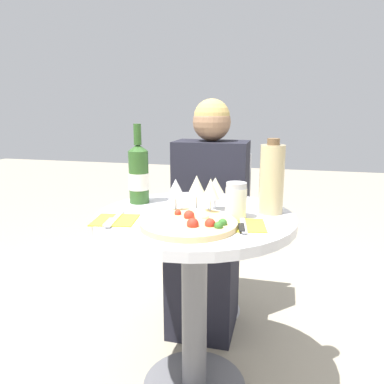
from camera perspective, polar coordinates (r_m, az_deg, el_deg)
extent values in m
cylinder|color=slate|center=(1.58, 0.36, -17.15)|extent=(0.10, 0.10, 0.71)
cylinder|color=silver|center=(1.43, 0.38, -4.08)|extent=(0.76, 0.76, 0.04)
cylinder|color=#ADADB2|center=(2.32, 2.71, -17.38)|extent=(0.35, 0.35, 0.01)
cylinder|color=#ADADB2|center=(2.21, 2.77, -12.55)|extent=(0.06, 0.06, 0.44)
cube|color=#ADADB2|center=(2.12, 2.84, -6.77)|extent=(0.39, 0.39, 0.03)
cube|color=#ADADB2|center=(2.24, 3.84, 0.40)|extent=(0.39, 0.02, 0.43)
cube|color=black|center=(2.05, 1.77, -14.23)|extent=(0.33, 0.35, 0.47)
cube|color=black|center=(2.05, 2.92, 0.49)|extent=(0.39, 0.23, 0.52)
sphere|color=#997051|center=(2.00, 3.04, 10.62)|extent=(0.20, 0.20, 0.20)
sphere|color=tan|center=(2.00, 3.05, 11.34)|extent=(0.19, 0.19, 0.19)
cylinder|color=#E5C17F|center=(1.28, -0.49, -4.88)|extent=(0.33, 0.33, 0.02)
sphere|color=#336B28|center=(1.21, 4.06, -5.18)|extent=(0.03, 0.03, 0.03)
sphere|color=#B22D1E|center=(1.22, 0.11, -4.89)|extent=(0.04, 0.04, 0.04)
sphere|color=#B22D1E|center=(1.22, 2.78, -4.85)|extent=(0.04, 0.04, 0.04)
sphere|color=#B22D1E|center=(1.35, -2.17, -3.23)|extent=(0.03, 0.03, 0.03)
sphere|color=#B22D1E|center=(1.31, -0.44, -3.62)|extent=(0.04, 0.04, 0.04)
sphere|color=beige|center=(1.30, 2.05, -3.83)|extent=(0.02, 0.02, 0.02)
sphere|color=#336B28|center=(1.24, 4.69, -4.72)|extent=(0.03, 0.03, 0.03)
cylinder|color=#2D5623|center=(1.59, -8.11, 2.27)|extent=(0.08, 0.08, 0.22)
cone|color=#2D5623|center=(1.58, -8.26, 6.74)|extent=(0.08, 0.08, 0.03)
cylinder|color=#2D5623|center=(1.57, -8.32, 8.69)|extent=(0.03, 0.03, 0.09)
cylinder|color=silver|center=(1.60, -8.09, 1.65)|extent=(0.09, 0.09, 0.07)
cylinder|color=tan|center=(1.45, 12.05, 1.88)|extent=(0.09, 0.09, 0.26)
cylinder|color=brown|center=(1.43, 12.31, 7.51)|extent=(0.05, 0.05, 0.02)
cylinder|color=silver|center=(1.37, 6.71, -1.69)|extent=(0.08, 0.08, 0.11)
cylinder|color=#B2B2B7|center=(1.36, 6.79, 1.03)|extent=(0.07, 0.07, 0.02)
cylinder|color=silver|center=(1.49, 3.52, -2.65)|extent=(0.06, 0.06, 0.00)
cylinder|color=silver|center=(1.48, 3.54, -1.36)|extent=(0.01, 0.01, 0.07)
cone|color=beige|center=(1.47, 3.57, 1.05)|extent=(0.07, 0.07, 0.06)
cylinder|color=silver|center=(1.40, 2.81, -3.64)|extent=(0.06, 0.06, 0.00)
cylinder|color=silver|center=(1.39, 2.82, -2.33)|extent=(0.01, 0.01, 0.06)
cone|color=beige|center=(1.38, 2.85, 0.51)|extent=(0.07, 0.07, 0.08)
cylinder|color=silver|center=(1.43, -2.46, -3.27)|extent=(0.06, 0.06, 0.00)
cylinder|color=silver|center=(1.42, -2.48, -1.98)|extent=(0.01, 0.01, 0.06)
cone|color=silver|center=(1.41, -2.50, 0.63)|extent=(0.07, 0.07, 0.07)
cylinder|color=silver|center=(1.46, 0.59, -2.96)|extent=(0.06, 0.06, 0.00)
cylinder|color=silver|center=(1.45, 0.59, -1.69)|extent=(0.01, 0.01, 0.06)
cone|color=beige|center=(1.44, 0.60, 1.04)|extent=(0.07, 0.07, 0.08)
cube|color=yellow|center=(1.38, -11.64, -4.20)|extent=(0.17, 0.17, 0.00)
cube|color=silver|center=(1.37, -11.65, -4.02)|extent=(0.05, 0.19, 0.00)
cube|color=silver|center=(1.33, -12.53, -4.48)|extent=(0.03, 0.09, 0.00)
cube|color=yellow|center=(1.30, 7.80, -5.03)|extent=(0.17, 0.17, 0.00)
cube|color=silver|center=(1.30, 7.80, -4.84)|extent=(0.05, 0.19, 0.00)
cube|color=black|center=(1.26, 7.56, -5.37)|extent=(0.03, 0.09, 0.00)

